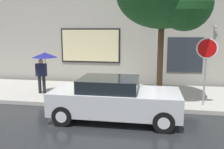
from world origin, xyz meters
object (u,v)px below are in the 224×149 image
parked_car (114,99)px  pedestrian_with_umbrella (44,60)px  stop_sign (206,58)px  fire_hydrant (90,89)px

parked_car → pedestrian_with_umbrella: (-3.51, 2.31, 0.95)m
pedestrian_with_umbrella → stop_sign: 6.70m
parked_car → pedestrian_with_umbrella: 4.31m
parked_car → stop_sign: stop_sign is taller
parked_car → fire_hydrant: 2.44m
parked_car → fire_hydrant: bearing=124.4°
fire_hydrant → parked_car: bearing=-55.6°
parked_car → fire_hydrant: parked_car is taller
fire_hydrant → pedestrian_with_umbrella: (-2.13, 0.30, 1.15)m
fire_hydrant → pedestrian_with_umbrella: pedestrian_with_umbrella is taller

